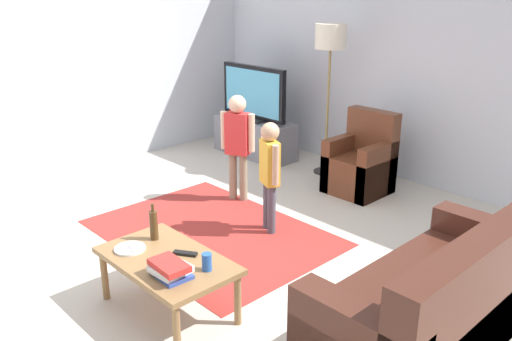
{
  "coord_description": "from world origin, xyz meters",
  "views": [
    {
      "loc": [
        3.19,
        -2.42,
        2.19
      ],
      "look_at": [
        0.0,
        0.6,
        0.65
      ],
      "focal_mm": 37.23,
      "sensor_mm": 36.0,
      "label": 1
    }
  ],
  "objects_px": {
    "child_near_tv": "(238,138)",
    "plate": "(130,249)",
    "tv_remote": "(185,253)",
    "bottle": "(154,225)",
    "soda_can": "(207,262)",
    "armchair": "(362,166)",
    "book_stack": "(170,269)",
    "child_center": "(270,167)",
    "coffee_table": "(167,264)",
    "floor_lamp": "(331,45)",
    "tv_stand": "(255,138)",
    "tv": "(253,94)",
    "couch": "(442,305)"
  },
  "relations": [
    {
      "from": "child_near_tv",
      "to": "plate",
      "type": "xyz_separation_m",
      "value": [
        0.94,
        -1.86,
        -0.26
      ]
    },
    {
      "from": "child_near_tv",
      "to": "tv_remote",
      "type": "xyz_separation_m",
      "value": [
        1.27,
        -1.62,
        -0.25
      ]
    },
    {
      "from": "bottle",
      "to": "soda_can",
      "type": "xyz_separation_m",
      "value": [
        0.62,
        0.0,
        -0.06
      ]
    },
    {
      "from": "armchair",
      "to": "child_near_tv",
      "type": "relative_size",
      "value": 0.79
    },
    {
      "from": "child_near_tv",
      "to": "book_stack",
      "type": "relative_size",
      "value": 4.06
    },
    {
      "from": "book_stack",
      "to": "soda_can",
      "type": "relative_size",
      "value": 2.33
    },
    {
      "from": "child_near_tv",
      "to": "tv_remote",
      "type": "distance_m",
      "value": 2.07
    },
    {
      "from": "child_center",
      "to": "soda_can",
      "type": "height_order",
      "value": "child_center"
    },
    {
      "from": "coffee_table",
      "to": "book_stack",
      "type": "relative_size",
      "value": 3.57
    },
    {
      "from": "tv_remote",
      "to": "soda_can",
      "type": "bearing_deg",
      "value": -36.75
    },
    {
      "from": "book_stack",
      "to": "plate",
      "type": "bearing_deg",
      "value": -179.76
    },
    {
      "from": "armchair",
      "to": "floor_lamp",
      "type": "bearing_deg",
      "value": 164.14
    },
    {
      "from": "tv_stand",
      "to": "bottle",
      "type": "distance_m",
      "value": 3.45
    },
    {
      "from": "tv_stand",
      "to": "soda_can",
      "type": "bearing_deg",
      "value": -48.01
    },
    {
      "from": "floor_lamp",
      "to": "armchair",
      "type": "bearing_deg",
      "value": -15.86
    },
    {
      "from": "child_center",
      "to": "coffee_table",
      "type": "height_order",
      "value": "child_center"
    },
    {
      "from": "child_near_tv",
      "to": "soda_can",
      "type": "distance_m",
      "value": 2.26
    },
    {
      "from": "tv",
      "to": "floor_lamp",
      "type": "distance_m",
      "value": 1.32
    },
    {
      "from": "couch",
      "to": "book_stack",
      "type": "relative_size",
      "value": 6.42
    },
    {
      "from": "couch",
      "to": "tv_remote",
      "type": "relative_size",
      "value": 10.59
    },
    {
      "from": "tv_stand",
      "to": "floor_lamp",
      "type": "height_order",
      "value": "floor_lamp"
    },
    {
      "from": "tv_stand",
      "to": "book_stack",
      "type": "height_order",
      "value": "book_stack"
    },
    {
      "from": "book_stack",
      "to": "bottle",
      "type": "distance_m",
      "value": 0.57
    },
    {
      "from": "tv_stand",
      "to": "plate",
      "type": "distance_m",
      "value": 3.64
    },
    {
      "from": "soda_can",
      "to": "plate",
      "type": "bearing_deg",
      "value": -159.86
    },
    {
      "from": "book_stack",
      "to": "tv_remote",
      "type": "bearing_deg",
      "value": 125.28
    },
    {
      "from": "tv",
      "to": "floor_lamp",
      "type": "height_order",
      "value": "floor_lamp"
    },
    {
      "from": "tv",
      "to": "armchair",
      "type": "xyz_separation_m",
      "value": [
        1.78,
        -0.02,
        -0.55
      ]
    },
    {
      "from": "bottle",
      "to": "plate",
      "type": "distance_m",
      "value": 0.25
    },
    {
      "from": "coffee_table",
      "to": "tv_remote",
      "type": "bearing_deg",
      "value": 67.38
    },
    {
      "from": "couch",
      "to": "armchair",
      "type": "height_order",
      "value": "armchair"
    },
    {
      "from": "plate",
      "to": "child_center",
      "type": "bearing_deg",
      "value": 95.85
    },
    {
      "from": "child_center",
      "to": "tv_remote",
      "type": "distance_m",
      "value": 1.42
    },
    {
      "from": "soda_can",
      "to": "floor_lamp",
      "type": "bearing_deg",
      "value": 115.89
    },
    {
      "from": "tv_remote",
      "to": "soda_can",
      "type": "relative_size",
      "value": 1.42
    },
    {
      "from": "book_stack",
      "to": "tv_remote",
      "type": "distance_m",
      "value": 0.29
    },
    {
      "from": "child_center",
      "to": "book_stack",
      "type": "height_order",
      "value": "child_center"
    },
    {
      "from": "tv",
      "to": "floor_lamp",
      "type": "bearing_deg",
      "value": 8.89
    },
    {
      "from": "tv",
      "to": "plate",
      "type": "xyz_separation_m",
      "value": [
        1.96,
        -3.04,
        -0.42
      ]
    },
    {
      "from": "couch",
      "to": "book_stack",
      "type": "distance_m",
      "value": 1.73
    },
    {
      "from": "floor_lamp",
      "to": "tv_remote",
      "type": "xyz_separation_m",
      "value": [
        1.18,
        -2.97,
        -1.11
      ]
    },
    {
      "from": "child_center",
      "to": "child_near_tv",
      "type": "bearing_deg",
      "value": 158.68
    },
    {
      "from": "couch",
      "to": "armchair",
      "type": "xyz_separation_m",
      "value": [
        -1.95,
        1.86,
        0.01
      ]
    },
    {
      "from": "child_near_tv",
      "to": "book_stack",
      "type": "height_order",
      "value": "child_near_tv"
    },
    {
      "from": "child_near_tv",
      "to": "tv_remote",
      "type": "relative_size",
      "value": 6.69
    },
    {
      "from": "child_near_tv",
      "to": "coffee_table",
      "type": "xyz_separation_m",
      "value": [
        1.22,
        -1.74,
        -0.31
      ]
    },
    {
      "from": "book_stack",
      "to": "child_near_tv",
      "type": "bearing_deg",
      "value": 127.75
    },
    {
      "from": "floor_lamp",
      "to": "child_near_tv",
      "type": "distance_m",
      "value": 1.61
    },
    {
      "from": "tv_stand",
      "to": "child_near_tv",
      "type": "xyz_separation_m",
      "value": [
        1.02,
        -1.2,
        0.44
      ]
    },
    {
      "from": "book_stack",
      "to": "tv_remote",
      "type": "xyz_separation_m",
      "value": [
        -0.17,
        0.24,
        -0.04
      ]
    }
  ]
}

